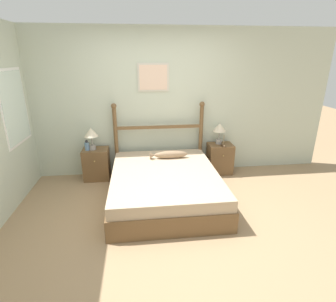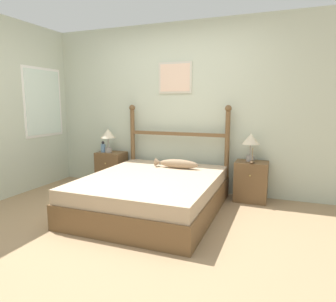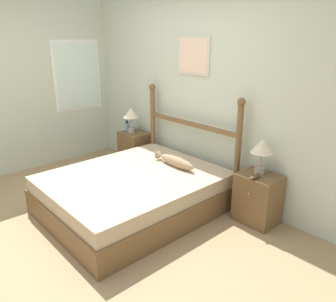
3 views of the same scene
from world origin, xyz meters
TOP-DOWN VIEW (x-y plane):
  - ground_plane at (0.00, 0.00)m, footprint 16.00×16.00m
  - wall_back at (-0.00, 1.73)m, footprint 6.40×0.08m
  - wall_left at (-2.13, 0.02)m, footprint 0.08×6.40m
  - bed at (0.06, 0.65)m, footprint 1.59×1.94m
  - headboard at (0.06, 1.58)m, footprint 1.62×0.09m
  - nightstand_left at (-1.06, 1.50)m, footprint 0.44×0.37m
  - nightstand_right at (1.18, 1.50)m, footprint 0.44×0.37m
  - table_lamp_left at (-1.10, 1.48)m, footprint 0.24×0.24m
  - table_lamp_right at (1.15, 1.54)m, footprint 0.24×0.24m
  - bottle at (-1.19, 1.46)m, footprint 0.08×0.08m
  - model_boat at (1.19, 1.39)m, footprint 0.06×0.18m
  - fish_pillow at (0.19, 1.19)m, footprint 0.64×0.12m

SIDE VIEW (x-z plane):
  - ground_plane at x=0.00m, z-range 0.00..0.00m
  - bed at x=0.06m, z-range 0.00..0.45m
  - nightstand_left at x=-1.06m, z-range 0.00..0.56m
  - nightstand_right at x=1.18m, z-range 0.00..0.56m
  - fish_pillow at x=0.19m, z-range 0.45..0.58m
  - model_boat at x=1.19m, z-range 0.48..0.68m
  - bottle at x=-1.19m, z-range 0.55..0.73m
  - headboard at x=0.06m, z-range 0.08..1.41m
  - table_lamp_left at x=-1.10m, z-range 0.65..1.03m
  - table_lamp_right at x=1.15m, z-range 0.65..1.03m
  - wall_left at x=-2.13m, z-range 0.00..2.55m
  - wall_back at x=0.00m, z-range 0.00..2.55m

